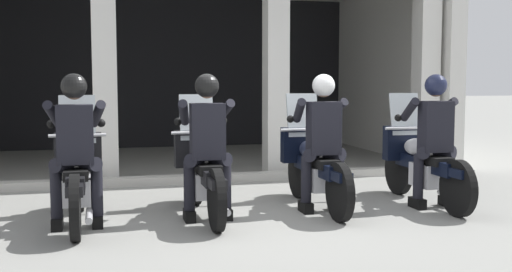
# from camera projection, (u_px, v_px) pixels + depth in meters

# --- Properties ---
(ground_plane) EXTENTS (80.00, 80.00, 0.00)m
(ground_plane) POSITION_uv_depth(u_px,v_px,m) (217.00, 175.00, 9.82)
(ground_plane) COLOR gray
(station_building) EXTENTS (9.00, 5.18, 3.51)m
(station_building) POSITION_uv_depth(u_px,v_px,m) (172.00, 44.00, 11.93)
(station_building) COLOR black
(station_building) RESTS_ON ground
(kerb_strip) EXTENTS (8.50, 0.24, 0.12)m
(kerb_strip) POSITION_uv_depth(u_px,v_px,m) (199.00, 179.00, 9.11)
(kerb_strip) COLOR #B7B5AD
(kerb_strip) RESTS_ON ground
(motorcycle_far_left) EXTENTS (0.62, 2.04, 1.35)m
(motorcycle_far_left) POSITION_uv_depth(u_px,v_px,m) (78.00, 176.00, 6.58)
(motorcycle_far_left) COLOR black
(motorcycle_far_left) RESTS_ON ground
(police_officer_far_left) EXTENTS (0.63, 0.61, 1.58)m
(police_officer_far_left) POSITION_uv_depth(u_px,v_px,m) (75.00, 137.00, 6.27)
(police_officer_far_left) COLOR black
(police_officer_far_left) RESTS_ON ground
(motorcycle_center_left) EXTENTS (0.62, 2.04, 1.35)m
(motorcycle_center_left) POSITION_uv_depth(u_px,v_px,m) (203.00, 171.00, 6.95)
(motorcycle_center_left) COLOR black
(motorcycle_center_left) RESTS_ON ground
(police_officer_center_left) EXTENTS (0.63, 0.61, 1.58)m
(police_officer_center_left) POSITION_uv_depth(u_px,v_px,m) (207.00, 134.00, 6.64)
(police_officer_center_left) COLOR black
(police_officer_center_left) RESTS_ON ground
(motorcycle_center_right) EXTENTS (0.62, 2.04, 1.35)m
(motorcycle_center_right) POSITION_uv_depth(u_px,v_px,m) (314.00, 165.00, 7.39)
(motorcycle_center_right) COLOR black
(motorcycle_center_right) RESTS_ON ground
(police_officer_center_right) EXTENTS (0.63, 0.61, 1.58)m
(police_officer_center_right) POSITION_uv_depth(u_px,v_px,m) (323.00, 131.00, 7.07)
(police_officer_center_right) COLOR black
(police_officer_center_right) RESTS_ON ground
(motorcycle_far_right) EXTENTS (0.62, 2.04, 1.35)m
(motorcycle_far_right) POSITION_uv_depth(u_px,v_px,m) (421.00, 163.00, 7.62)
(motorcycle_far_right) COLOR black
(motorcycle_far_right) RESTS_ON ground
(police_officer_far_right) EXTENTS (0.63, 0.61, 1.58)m
(police_officer_far_right) POSITION_uv_depth(u_px,v_px,m) (434.00, 129.00, 7.30)
(police_officer_far_right) COLOR black
(police_officer_far_right) RESTS_ON ground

